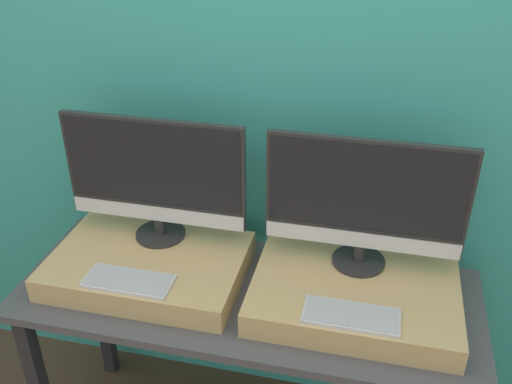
# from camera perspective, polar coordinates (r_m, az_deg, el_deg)

# --- Properties ---
(wall_back) EXTENTS (8.00, 0.04, 2.60)m
(wall_back) POSITION_cam_1_polar(r_m,az_deg,el_deg) (2.00, 1.58, 8.24)
(wall_back) COLOR teal
(wall_back) RESTS_ON ground_plane
(workbench) EXTENTS (1.55, 0.60, 0.79)m
(workbench) POSITION_cam_1_polar(r_m,az_deg,el_deg) (2.02, -0.87, -12.08)
(workbench) COLOR #47474C
(workbench) RESTS_ON ground_plane
(wooden_riser_left) EXTENTS (0.66, 0.45, 0.09)m
(wooden_riser_left) POSITION_cam_1_polar(r_m,az_deg,el_deg) (2.03, -10.70, -7.22)
(wooden_riser_left) COLOR tan
(wooden_riser_left) RESTS_ON workbench
(monitor_left) EXTENTS (0.64, 0.18, 0.45)m
(monitor_left) POSITION_cam_1_polar(r_m,az_deg,el_deg) (1.97, -10.10, 1.61)
(monitor_left) COLOR #282828
(monitor_left) RESTS_ON wooden_riser_left
(keyboard_left) EXTENTS (0.29, 0.12, 0.01)m
(keyboard_left) POSITION_cam_1_polar(r_m,az_deg,el_deg) (1.89, -12.65, -8.67)
(keyboard_left) COLOR silver
(keyboard_left) RESTS_ON wooden_riser_left
(wooden_riser_right) EXTENTS (0.66, 0.45, 0.09)m
(wooden_riser_right) POSITION_cam_1_polar(r_m,az_deg,el_deg) (1.89, 9.77, -10.20)
(wooden_riser_right) COLOR tan
(wooden_riser_right) RESTS_ON workbench
(monitor_right) EXTENTS (0.64, 0.18, 0.45)m
(monitor_right) POSITION_cam_1_polar(r_m,az_deg,el_deg) (1.83, 10.85, -0.79)
(monitor_right) COLOR #282828
(monitor_right) RESTS_ON wooden_riser_right
(keyboard_right) EXTENTS (0.29, 0.12, 0.01)m
(keyboard_right) POSITION_cam_1_polar(r_m,az_deg,el_deg) (1.74, 9.49, -12.10)
(keyboard_right) COLOR silver
(keyboard_right) RESTS_ON wooden_riser_right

